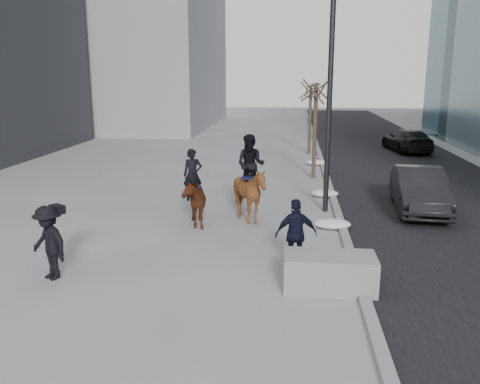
# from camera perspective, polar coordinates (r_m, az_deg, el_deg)

# --- Properties ---
(ground) EXTENTS (120.00, 120.00, 0.00)m
(ground) POSITION_cam_1_polar(r_m,az_deg,el_deg) (13.30, -0.54, -7.49)
(ground) COLOR gray
(ground) RESTS_ON ground
(road) EXTENTS (8.00, 90.00, 0.01)m
(road) POSITION_cam_1_polar(r_m,az_deg,el_deg) (23.52, 19.56, 0.92)
(road) COLOR black
(road) RESTS_ON ground
(curb) EXTENTS (0.25, 90.00, 0.12)m
(curb) POSITION_cam_1_polar(r_m,az_deg,el_deg) (22.89, 9.80, 1.32)
(curb) COLOR gray
(curb) RESTS_ON ground
(planter) EXTENTS (2.01, 1.01, 0.80)m
(planter) POSITION_cam_1_polar(r_m,az_deg,el_deg) (11.54, 10.03, -8.87)
(planter) COLOR gray
(planter) RESTS_ON ground
(car_near) EXTENTS (1.94, 4.65, 1.49)m
(car_near) POSITION_cam_1_polar(r_m,az_deg,el_deg) (18.68, 19.49, 0.23)
(car_near) COLOR black
(car_near) RESTS_ON ground
(car_far) EXTENTS (2.61, 5.01, 1.39)m
(car_far) POSITION_cam_1_polar(r_m,az_deg,el_deg) (32.82, 18.27, 5.53)
(car_far) COLOR black
(car_far) RESTS_ON ground
(tree_near) EXTENTS (1.20, 1.20, 4.76)m
(tree_near) POSITION_cam_1_polar(r_m,az_deg,el_deg) (23.25, 8.42, 7.35)
(tree_near) COLOR #362B1F
(tree_near) RESTS_ON ground
(tree_far) EXTENTS (1.20, 1.20, 4.48)m
(tree_far) POSITION_cam_1_polar(r_m,az_deg,el_deg) (30.50, 7.86, 8.46)
(tree_far) COLOR #392A22
(tree_far) RESTS_ON ground
(mounted_left) EXTENTS (1.38, 2.03, 2.40)m
(mounted_left) POSITION_cam_1_polar(r_m,az_deg,el_deg) (16.07, -5.37, -0.55)
(mounted_left) COLOR #47260E
(mounted_left) RESTS_ON ground
(mounted_right) EXTENTS (1.81, 1.95, 2.82)m
(mounted_right) POSITION_cam_1_polar(r_m,az_deg,el_deg) (16.19, 1.15, 0.48)
(mounted_right) COLOR #47180E
(mounted_right) RESTS_ON ground
(feeder) EXTENTS (1.09, 0.96, 1.75)m
(feeder) POSITION_cam_1_polar(r_m,az_deg,el_deg) (12.47, 6.31, -4.72)
(feeder) COLOR black
(feeder) RESTS_ON ground
(camera_crew) EXTENTS (1.31, 1.14, 1.75)m
(camera_crew) POSITION_cam_1_polar(r_m,az_deg,el_deg) (12.58, -20.67, -5.32)
(camera_crew) COLOR black
(camera_crew) RESTS_ON ground
(lamppost) EXTENTS (0.25, 1.14, 9.09)m
(lamppost) POSITION_cam_1_polar(r_m,az_deg,el_deg) (17.44, 10.15, 13.98)
(lamppost) COLOR black
(lamppost) RESTS_ON ground
(snow_piles) EXTENTS (1.35, 15.53, 0.34)m
(snow_piles) POSITION_cam_1_polar(r_m,az_deg,el_deg) (17.78, 9.90, -1.81)
(snow_piles) COLOR silver
(snow_piles) RESTS_ON ground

